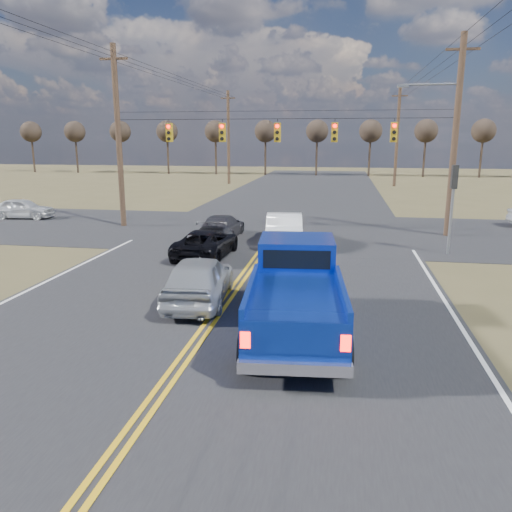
% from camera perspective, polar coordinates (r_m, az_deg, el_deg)
% --- Properties ---
extents(ground, '(160.00, 160.00, 0.00)m').
position_cam_1_polar(ground, '(10.92, -10.22, -14.26)').
color(ground, brown).
rests_on(ground, ground).
extents(road_main, '(14.00, 120.00, 0.02)m').
position_cam_1_polar(road_main, '(20.01, -0.57, -1.18)').
color(road_main, '#28282B').
rests_on(road_main, ground).
extents(road_cross, '(120.00, 12.00, 0.02)m').
position_cam_1_polar(road_cross, '(27.74, 2.36, 2.91)').
color(road_cross, '#28282B').
rests_on(road_cross, ground).
extents(signal_gantry, '(19.60, 4.83, 10.00)m').
position_cam_1_polar(signal_gantry, '(27.01, 3.49, 13.42)').
color(signal_gantry, '#473323').
rests_on(signal_gantry, ground).
extents(utility_poles, '(19.60, 58.32, 10.00)m').
position_cam_1_polar(utility_poles, '(26.29, 2.19, 13.80)').
color(utility_poles, '#473323').
rests_on(utility_poles, ground).
extents(treeline, '(87.00, 117.80, 7.40)m').
position_cam_1_polar(treeline, '(36.19, 4.33, 14.40)').
color(treeline, '#33261C').
rests_on(treeline, ground).
extents(pickup_truck, '(2.86, 6.30, 2.30)m').
position_cam_1_polar(pickup_truck, '(12.90, 4.59, -4.30)').
color(pickup_truck, black).
rests_on(pickup_truck, ground).
extents(silver_suv, '(2.17, 4.56, 1.50)m').
position_cam_1_polar(silver_suv, '(15.60, -6.53, -2.62)').
color(silver_suv, '#A1A4A8').
rests_on(silver_suv, ground).
extents(black_suv, '(2.21, 4.44, 1.21)m').
position_cam_1_polar(black_suv, '(21.57, -5.71, 1.47)').
color(black_suv, black).
rests_on(black_suv, ground).
extents(white_car_queue, '(2.18, 4.87, 1.55)m').
position_cam_1_polar(white_car_queue, '(24.21, 3.24, 3.23)').
color(white_car_queue, white).
rests_on(white_car_queue, ground).
extents(dgrey_car_queue, '(1.73, 4.23, 1.22)m').
position_cam_1_polar(dgrey_car_queue, '(25.53, -3.93, 3.38)').
color(dgrey_car_queue, '#37373C').
rests_on(dgrey_car_queue, ground).
extents(cross_car_west, '(1.94, 3.96, 1.30)m').
position_cam_1_polar(cross_car_west, '(35.08, -25.14, 4.94)').
color(cross_car_west, silver).
rests_on(cross_car_west, ground).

